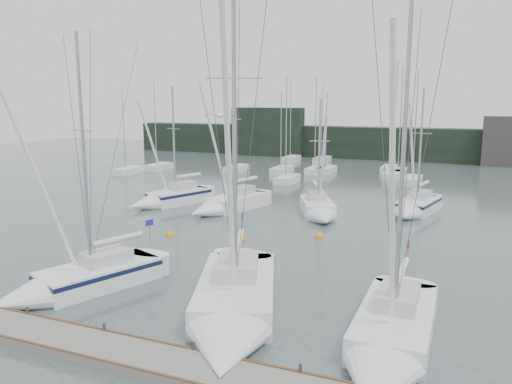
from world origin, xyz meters
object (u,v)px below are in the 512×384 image
(sailboat_near_left, at_px, (69,284))
(sailboat_near_right, at_px, (388,345))
(buoy_a, at_px, (242,240))
(sailboat_mid_a, at_px, (167,199))
(sailboat_mid_d, at_px, (413,208))
(buoy_b, at_px, (319,237))
(sailboat_mid_b, at_px, (225,205))
(sailboat_mid_c, at_px, (320,212))
(buoy_c, at_px, (170,236))
(sailboat_near_center, at_px, (232,314))

(sailboat_near_left, bearing_deg, sailboat_near_right, 20.37)
(buoy_a, bearing_deg, sailboat_mid_a, 144.68)
(sailboat_near_left, relative_size, buoy_a, 21.41)
(sailboat_mid_d, xyz_separation_m, buoy_a, (-9.92, -12.14, -0.56))
(sailboat_near_left, height_order, sailboat_mid_d, sailboat_near_left)
(buoy_a, distance_m, buoy_b, 5.34)
(sailboat_mid_b, bearing_deg, buoy_b, -8.94)
(sailboat_near_left, distance_m, sailboat_mid_d, 27.69)
(sailboat_near_right, bearing_deg, sailboat_near_left, 179.10)
(sailboat_near_right, relative_size, sailboat_mid_d, 1.27)
(sailboat_mid_a, relative_size, buoy_a, 18.24)
(sailboat_mid_c, distance_m, buoy_c, 12.18)
(buoy_b, bearing_deg, sailboat_mid_b, 153.84)
(sailboat_near_center, xyz_separation_m, buoy_a, (-4.98, 12.09, -0.59))
(sailboat_mid_c, xyz_separation_m, buoy_c, (-8.21, -8.98, -0.55))
(sailboat_near_center, relative_size, sailboat_mid_a, 1.53)
(sailboat_mid_a, relative_size, sailboat_mid_b, 0.88)
(sailboat_near_left, xyz_separation_m, sailboat_mid_b, (-1.05, 19.21, 0.03))
(sailboat_mid_a, xyz_separation_m, buoy_a, (10.73, -7.60, -0.59))
(sailboat_near_right, bearing_deg, sailboat_mid_b, 129.86)
(sailboat_near_left, bearing_deg, buoy_c, 117.98)
(sailboat_mid_a, relative_size, buoy_c, 18.32)
(sailboat_mid_b, bearing_deg, buoy_a, -39.23)
(sailboat_near_left, height_order, sailboat_mid_c, sailboat_near_left)
(sailboat_mid_a, distance_m, sailboat_mid_c, 13.92)
(sailboat_mid_a, bearing_deg, sailboat_mid_b, 18.36)
(sailboat_near_left, bearing_deg, sailboat_near_center, 20.44)
(sailboat_mid_a, height_order, sailboat_mid_c, sailboat_mid_a)
(sailboat_mid_a, distance_m, buoy_a, 13.16)
(sailboat_near_left, relative_size, sailboat_near_right, 0.94)
(buoy_b, xyz_separation_m, buoy_c, (-9.66, -3.57, 0.00))
(sailboat_mid_a, xyz_separation_m, sailboat_mid_b, (5.89, -0.30, -0.02))
(buoy_c, bearing_deg, sailboat_mid_b, 88.68)
(sailboat_mid_a, bearing_deg, sailboat_near_center, -30.11)
(sailboat_near_left, relative_size, sailboat_near_center, 0.77)
(sailboat_mid_c, xyz_separation_m, buoy_b, (1.45, -5.41, -0.55))
(sailboat_near_center, distance_m, buoy_a, 13.09)
(sailboat_mid_a, distance_m, sailboat_mid_d, 21.14)
(sailboat_mid_a, height_order, buoy_b, sailboat_mid_a)
(sailboat_mid_d, distance_m, buoy_a, 15.69)
(sailboat_mid_c, height_order, buoy_b, sailboat_mid_c)
(sailboat_near_left, bearing_deg, buoy_a, 93.90)
(sailboat_mid_c, height_order, sailboat_mid_d, sailboat_mid_d)
(sailboat_near_right, height_order, buoy_a, sailboat_near_right)
(buoy_c, bearing_deg, sailboat_mid_c, 47.56)
(sailboat_mid_c, bearing_deg, buoy_b, -99.02)
(sailboat_near_center, bearing_deg, sailboat_near_left, 158.68)
(sailboat_near_center, bearing_deg, sailboat_mid_a, 108.40)
(sailboat_mid_b, bearing_deg, buoy_c, -74.10)
(sailboat_mid_d, bearing_deg, sailboat_mid_a, -154.52)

